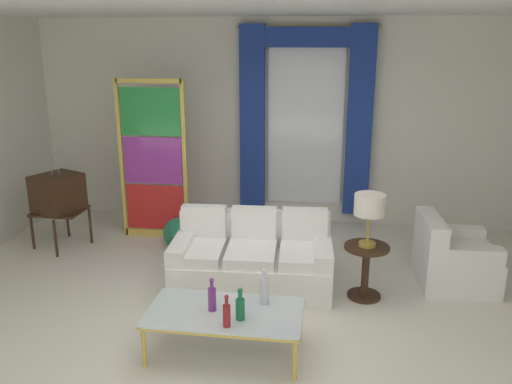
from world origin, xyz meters
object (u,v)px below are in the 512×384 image
at_px(bottle_amber_squat, 240,307).
at_px(stained_glass_divider, 153,164).
at_px(bottle_ruby_flask, 264,289).
at_px(bottle_blue_decanter, 212,297).
at_px(peacock_figurine, 177,236).
at_px(round_side_table, 366,267).
at_px(couch_white_long, 253,259).
at_px(coffee_table, 225,314).
at_px(table_lamp_brass, 370,207).
at_px(bottle_crystal_tall, 227,314).
at_px(armchair_white, 451,261).
at_px(vintage_tv, 58,194).

xyz_separation_m(bottle_amber_squat, stained_glass_divider, (-1.69, 2.79, 0.53)).
relative_size(bottle_amber_squat, bottle_ruby_flask, 0.85).
height_order(bottle_blue_decanter, bottle_ruby_flask, bottle_ruby_flask).
bearing_deg(stained_glass_divider, bottle_blue_decanter, -62.03).
height_order(peacock_figurine, round_side_table, round_side_table).
bearing_deg(couch_white_long, coffee_table, -91.53).
relative_size(bottle_blue_decanter, table_lamp_brass, 0.54).
distance_m(bottle_crystal_tall, armchair_white, 2.94).
bearing_deg(bottle_blue_decanter, armchair_white, 35.57).
xyz_separation_m(bottle_blue_decanter, peacock_figurine, (-0.98, 2.17, -0.31)).
bearing_deg(couch_white_long, armchair_white, 7.92).
bearing_deg(armchair_white, bottle_ruby_flask, -142.08).
bearing_deg(bottle_ruby_flask, table_lamp_brass, 47.57).
bearing_deg(bottle_ruby_flask, bottle_blue_decanter, -156.73).
relative_size(couch_white_long, table_lamp_brass, 3.16).
height_order(coffee_table, round_side_table, round_side_table).
relative_size(coffee_table, bottle_ruby_flask, 3.98).
xyz_separation_m(bottle_ruby_flask, round_side_table, (0.96, 1.05, -0.19)).
bearing_deg(table_lamp_brass, bottle_ruby_flask, -132.43).
bearing_deg(table_lamp_brass, couch_white_long, 173.22).
height_order(peacock_figurine, table_lamp_brass, table_lamp_brass).
bearing_deg(bottle_crystal_tall, table_lamp_brass, 50.66).
relative_size(bottle_blue_decanter, vintage_tv, 0.23).
bearing_deg(vintage_tv, peacock_figurine, 1.42).
xyz_separation_m(coffee_table, peacock_figurine, (-1.09, 2.17, -0.16)).
relative_size(bottle_amber_squat, stained_glass_divider, 0.13).
bearing_deg(bottle_blue_decanter, round_side_table, 41.59).
relative_size(couch_white_long, stained_glass_divider, 0.82).
distance_m(bottle_blue_decanter, round_side_table, 1.88).
distance_m(armchair_white, peacock_figurine, 3.39).
bearing_deg(round_side_table, coffee_table, -136.02).
bearing_deg(couch_white_long, bottle_amber_squat, -85.42).
distance_m(bottle_blue_decanter, peacock_figurine, 2.40).
bearing_deg(bottle_amber_squat, couch_white_long, 94.58).
relative_size(bottle_crystal_tall, round_side_table, 0.49).
distance_m(couch_white_long, stained_glass_divider, 2.16).
relative_size(coffee_table, table_lamp_brass, 2.39).
xyz_separation_m(bottle_blue_decanter, bottle_amber_squat, (0.27, -0.12, -0.01)).
distance_m(coffee_table, bottle_ruby_flask, 0.41).
xyz_separation_m(couch_white_long, bottle_ruby_flask, (0.28, -1.20, 0.24)).
height_order(coffee_table, bottle_ruby_flask, bottle_ruby_flask).
xyz_separation_m(bottle_amber_squat, peacock_figurine, (-1.25, 2.29, -0.30)).
height_order(bottle_amber_squat, armchair_white, armchair_white).
relative_size(vintage_tv, round_side_table, 2.26).
distance_m(bottle_blue_decanter, bottle_amber_squat, 0.29).
relative_size(bottle_crystal_tall, armchair_white, 0.33).
distance_m(bottle_amber_squat, table_lamp_brass, 1.83).
bearing_deg(bottle_amber_squat, armchair_white, 40.78).
bearing_deg(table_lamp_brass, coffee_table, -136.02).
relative_size(couch_white_long, coffee_table, 1.32).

